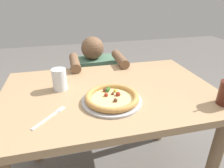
{
  "coord_description": "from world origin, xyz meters",
  "views": [
    {
      "loc": [
        -0.23,
        -1.01,
        1.29
      ],
      "look_at": [
        0.01,
        0.02,
        0.78
      ],
      "focal_mm": 32.01,
      "sensor_mm": 36.0,
      "label": 1
    }
  ],
  "objects_px": {
    "diner_seated": "(95,90)",
    "water_cup_clear": "(59,79)",
    "pizza_near": "(112,98)",
    "fork": "(51,116)"
  },
  "relations": [
    {
      "from": "pizza_near",
      "to": "fork",
      "type": "relative_size",
      "value": 1.94
    },
    {
      "from": "pizza_near",
      "to": "diner_seated",
      "type": "xyz_separation_m",
      "value": [
        0.03,
        0.78,
        -0.36
      ]
    },
    {
      "from": "fork",
      "to": "diner_seated",
      "type": "bearing_deg",
      "value": 68.4
    },
    {
      "from": "water_cup_clear",
      "to": "diner_seated",
      "type": "relative_size",
      "value": 0.14
    },
    {
      "from": "pizza_near",
      "to": "diner_seated",
      "type": "relative_size",
      "value": 0.34
    },
    {
      "from": "water_cup_clear",
      "to": "fork",
      "type": "distance_m",
      "value": 0.28
    },
    {
      "from": "water_cup_clear",
      "to": "diner_seated",
      "type": "distance_m",
      "value": 0.75
    },
    {
      "from": "water_cup_clear",
      "to": "fork",
      "type": "height_order",
      "value": "water_cup_clear"
    },
    {
      "from": "pizza_near",
      "to": "water_cup_clear",
      "type": "height_order",
      "value": "water_cup_clear"
    },
    {
      "from": "diner_seated",
      "to": "water_cup_clear",
      "type": "bearing_deg",
      "value": -116.6
    }
  ]
}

